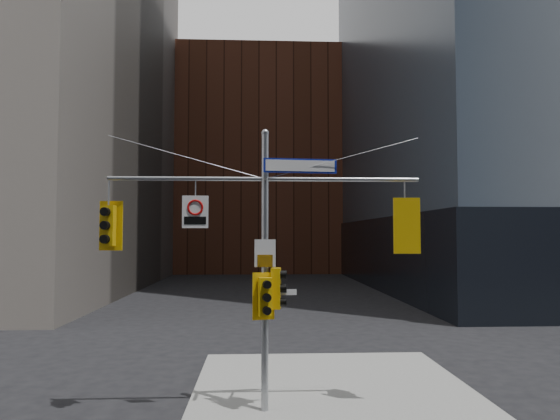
{
  "coord_description": "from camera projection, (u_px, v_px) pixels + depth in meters",
  "views": [
    {
      "loc": [
        -0.21,
        -10.77,
        4.54
      ],
      "look_at": [
        0.39,
        2.0,
        5.2
      ],
      "focal_mm": 32.0,
      "sensor_mm": 36.0,
      "label": 1
    }
  ],
  "objects": [
    {
      "name": "sidewalk_corner",
      "position": [
        332.0,
        388.0,
        14.61
      ],
      "size": [
        8.0,
        8.0,
        0.15
      ],
      "primitive_type": "cube",
      "color": "gray",
      "rests_on": "ground"
    },
    {
      "name": "brick_midrise",
      "position": [
        258.0,
        167.0,
        69.11
      ],
      "size": [
        26.0,
        20.0,
        28.0
      ],
      "primitive_type": "cube",
      "color": "brown",
      "rests_on": "ground"
    },
    {
      "name": "signal_assembly",
      "position": [
        265.0,
        241.0,
        12.74
      ],
      "size": [
        8.0,
        0.8,
        7.3
      ],
      "color": "#96999E",
      "rests_on": "ground"
    },
    {
      "name": "traffic_light_west_arm",
      "position": [
        108.0,
        226.0,
        12.59
      ],
      "size": [
        0.61,
        0.51,
        1.27
      ],
      "rotation": [
        0.0,
        0.0,
        -0.12
      ],
      "color": "#DCA70B",
      "rests_on": "ground"
    },
    {
      "name": "traffic_light_east_arm",
      "position": [
        405.0,
        226.0,
        12.93
      ],
      "size": [
        0.68,
        0.56,
        1.43
      ],
      "rotation": [
        0.0,
        0.0,
        3.08
      ],
      "color": "#DCA70B",
      "rests_on": "ground"
    },
    {
      "name": "traffic_light_pole_side",
      "position": [
        278.0,
        288.0,
        12.69
      ],
      "size": [
        0.43,
        0.36,
        1.03
      ],
      "rotation": [
        0.0,
        0.0,
        1.44
      ],
      "color": "#DCA70B",
      "rests_on": "ground"
    },
    {
      "name": "traffic_light_pole_front",
      "position": [
        265.0,
        297.0,
        12.4
      ],
      "size": [
        0.56,
        0.51,
        1.18
      ],
      "rotation": [
        0.0,
        0.0,
        0.24
      ],
      "color": "#DCA70B",
      "rests_on": "ground"
    },
    {
      "name": "street_sign_blade",
      "position": [
        300.0,
        166.0,
        12.89
      ],
      "size": [
        1.92,
        0.23,
        0.37
      ],
      "rotation": [
        0.0,
        0.0,
        0.09
      ],
      "color": "#101E97",
      "rests_on": "ground"
    },
    {
      "name": "regulatory_sign_arm",
      "position": [
        195.0,
        211.0,
        12.68
      ],
      "size": [
        0.66,
        0.09,
        0.83
      ],
      "rotation": [
        0.0,
        0.0,
        0.05
      ],
      "color": "silver",
      "rests_on": "ground"
    },
    {
      "name": "regulatory_sign_pole",
      "position": [
        265.0,
        254.0,
        12.61
      ],
      "size": [
        0.53,
        0.04,
        0.7
      ],
      "rotation": [
        0.0,
        0.0,
        0.01
      ],
      "color": "silver",
      "rests_on": "ground"
    },
    {
      "name": "street_blade_ew",
      "position": [
        283.0,
        292.0,
        12.7
      ],
      "size": [
        0.72,
        0.1,
        0.14
      ],
      "rotation": [
        0.0,
        0.0,
        0.1
      ],
      "color": "silver",
      "rests_on": "ground"
    },
    {
      "name": "street_blade_ns",
      "position": [
        265.0,
        296.0,
        13.12
      ],
      "size": [
        0.1,
        0.68,
        0.14
      ],
      "rotation": [
        0.0,
        0.0,
        -0.1
      ],
      "color": "#145926",
      "rests_on": "ground"
    }
  ]
}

